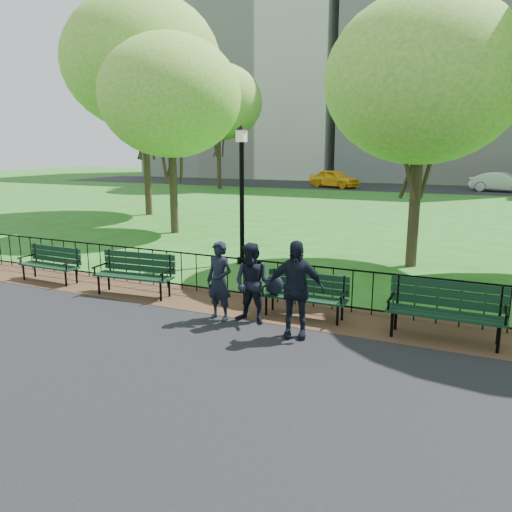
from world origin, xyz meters
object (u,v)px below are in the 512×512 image
at_px(tree_far_w, 218,102).
at_px(park_bench_right_a, 446,305).
at_px(tree_near_e, 423,80).
at_px(person_mid, 252,284).
at_px(sedan_silver, 502,182).
at_px(taxi, 334,178).
at_px(park_bench_left_b, 52,260).
at_px(tree_near_w, 170,97).
at_px(person_right, 295,289).
at_px(park_bench_main, 293,288).
at_px(lamppost, 242,190).
at_px(tree_mid_w, 142,63).
at_px(park_bench_left_a, 136,269).
at_px(person_left, 219,281).

bearing_deg(tree_far_w, park_bench_right_a, -54.51).
bearing_deg(tree_near_e, person_mid, -108.74).
bearing_deg(sedan_silver, taxi, 110.43).
distance_m(park_bench_left_b, taxi, 31.64).
bearing_deg(tree_near_w, person_right, -46.09).
bearing_deg(sedan_silver, person_mid, -172.70).
xyz_separation_m(park_bench_main, lamppost, (-2.91, 3.69, 1.51)).
height_order(lamppost, tree_near_e, tree_near_e).
distance_m(tree_far_w, sedan_silver, 22.27).
bearing_deg(tree_near_w, park_bench_main, -43.90).
relative_size(park_bench_left_b, park_bench_right_a, 0.86).
relative_size(park_bench_main, tree_mid_w, 0.16).
height_order(park_bench_left_a, tree_far_w, tree_far_w).
xyz_separation_m(lamppost, tree_far_w, (-13.43, 23.12, 4.63)).
distance_m(park_bench_right_a, tree_mid_w, 19.58).
height_order(park_bench_main, person_left, person_left).
xyz_separation_m(tree_near_e, tree_mid_w, (-13.30, 5.94, 2.14)).
bearing_deg(tree_near_w, park_bench_left_b, -79.73).
bearing_deg(park_bench_right_a, person_mid, -168.81).
relative_size(person_left, taxi, 0.35).
bearing_deg(tree_mid_w, park_bench_right_a, -37.88).
relative_size(park_bench_left_b, sedan_silver, 0.38).
xyz_separation_m(park_bench_right_a, lamppost, (-5.71, 3.72, 1.46)).
distance_m(park_bench_main, tree_near_e, 7.09).
xyz_separation_m(park_bench_left_b, sedan_silver, (10.60, 32.65, 0.20)).
xyz_separation_m(park_bench_main, tree_near_e, (1.51, 5.38, 4.37)).
distance_m(park_bench_left_a, tree_mid_w, 15.41).
bearing_deg(person_right, tree_near_e, 65.03).
relative_size(park_bench_main, lamppost, 0.43).
xyz_separation_m(park_bench_left_b, lamppost, (3.39, 3.70, 1.55)).
height_order(tree_mid_w, person_mid, tree_mid_w).
xyz_separation_m(person_mid, taxi, (-7.62, 32.26, -0.02)).
height_order(park_bench_right_a, person_right, person_right).
xyz_separation_m(tree_near_e, person_mid, (-2.05, -6.06, -4.17)).
relative_size(tree_near_w, tree_far_w, 0.76).
relative_size(lamppost, person_right, 2.24).
bearing_deg(park_bench_left_b, taxi, 95.01).
relative_size(park_bench_right_a, tree_near_e, 0.27).
relative_size(tree_near_e, person_left, 4.71).
distance_m(park_bench_right_a, taxi, 33.46).
distance_m(park_bench_right_a, sedan_silver, 32.70).
relative_size(park_bench_left_b, person_mid, 1.09).
xyz_separation_m(lamppost, person_mid, (2.36, -4.37, -1.31)).
height_order(park_bench_right_a, tree_near_e, tree_near_e).
distance_m(park_bench_main, park_bench_left_a, 3.70).
relative_size(park_bench_right_a, taxi, 0.45).
relative_size(person_mid, sedan_silver, 0.35).
bearing_deg(person_left, park_bench_left_a, 173.59).
relative_size(park_bench_main, taxi, 0.38).
bearing_deg(park_bench_main, tree_near_e, 74.23).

